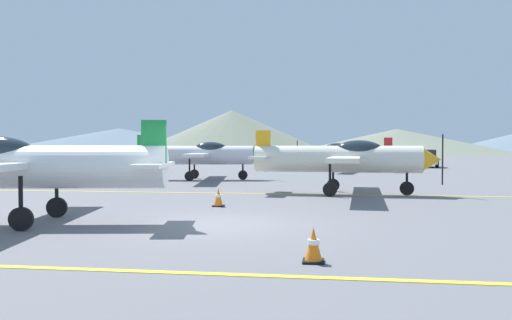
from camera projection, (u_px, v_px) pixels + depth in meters
ground_plane at (221, 224)px, 12.21m from camera, size 400.00×400.00×0.00m
apron_line_near at (160, 272)px, 7.56m from camera, size 80.00×0.16×0.01m
apron_line_far at (261, 194)px, 20.02m from camera, size 80.00×0.16×0.01m
airplane_near at (20, 165)px, 12.27m from camera, size 7.55×8.65×2.59m
airplane_mid at (344, 158)px, 19.87m from camera, size 7.52×8.65×2.59m
airplane_far at (200, 154)px, 28.40m from camera, size 7.55×8.66×2.59m
airplane_back at (344, 152)px, 38.37m from camera, size 7.57×8.63×2.59m
car_sedan at (427, 158)px, 45.35m from camera, size 2.63×4.56×1.62m
traffic_cone_front at (313, 245)px, 8.20m from camera, size 0.36×0.36×0.59m
traffic_cone_side at (218, 197)px, 15.82m from camera, size 0.36×0.36×0.59m
hill_left at (119, 140)px, 171.75m from camera, size 85.10×85.10×8.15m
hill_centerleft at (232, 131)px, 156.35m from camera, size 60.68×60.68×13.28m
hill_centerright at (397, 142)px, 119.64m from camera, size 55.88×55.88×6.11m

